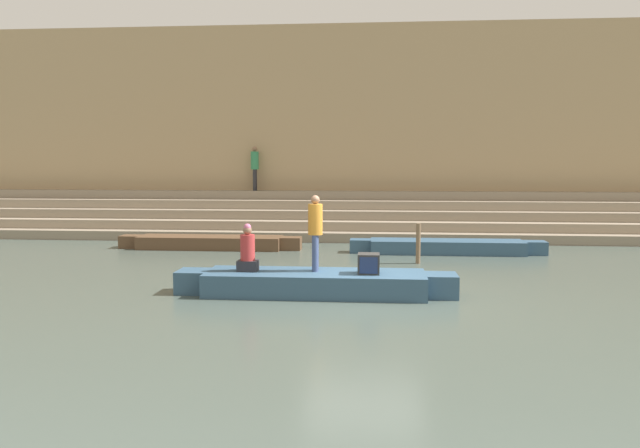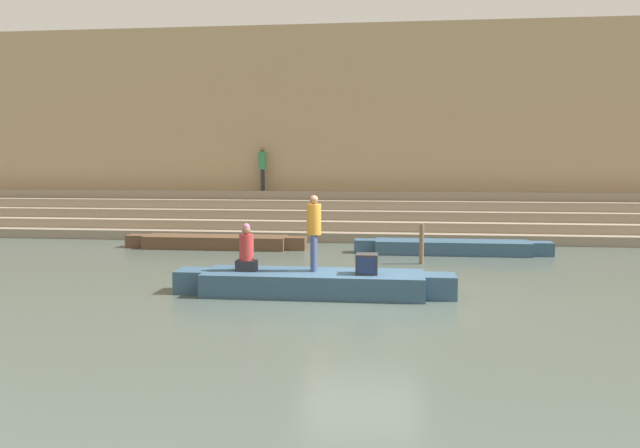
{
  "view_description": "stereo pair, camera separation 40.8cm",
  "coord_description": "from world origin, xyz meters",
  "px_view_note": "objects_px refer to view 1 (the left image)",
  "views": [
    {
      "loc": [
        0.19,
        -12.84,
        2.84
      ],
      "look_at": [
        -1.04,
        1.31,
        1.38
      ],
      "focal_mm": 35.0,
      "sensor_mm": 36.0,
      "label": 1
    },
    {
      "loc": [
        0.6,
        -12.79,
        2.84
      ],
      "look_at": [
        -1.04,
        1.31,
        1.38
      ],
      "focal_mm": 35.0,
      "sensor_mm": 36.0,
      "label": 2
    }
  ],
  "objects_px": {
    "moored_boat_shore": "(447,246)",
    "person_standing": "(315,227)",
    "rowboat_main": "(315,283)",
    "moored_boat_distant": "(210,242)",
    "person_rowing": "(248,252)",
    "tv_set": "(369,264)",
    "person_on_steps": "(255,165)",
    "mooring_post": "(418,244)"
  },
  "relations": [
    {
      "from": "moored_boat_shore",
      "to": "mooring_post",
      "type": "height_order",
      "value": "mooring_post"
    },
    {
      "from": "rowboat_main",
      "to": "moored_boat_shore",
      "type": "height_order",
      "value": "rowboat_main"
    },
    {
      "from": "rowboat_main",
      "to": "person_rowing",
      "type": "bearing_deg",
      "value": -177.6
    },
    {
      "from": "moored_boat_distant",
      "to": "mooring_post",
      "type": "bearing_deg",
      "value": -20.41
    },
    {
      "from": "rowboat_main",
      "to": "moored_boat_distant",
      "type": "bearing_deg",
      "value": 124.49
    },
    {
      "from": "person_rowing",
      "to": "moored_boat_shore",
      "type": "bearing_deg",
      "value": 58.9
    },
    {
      "from": "rowboat_main",
      "to": "person_standing",
      "type": "distance_m",
      "value": 1.17
    },
    {
      "from": "rowboat_main",
      "to": "person_standing",
      "type": "bearing_deg",
      "value": 95.79
    },
    {
      "from": "moored_boat_distant",
      "to": "mooring_post",
      "type": "height_order",
      "value": "mooring_post"
    },
    {
      "from": "moored_boat_shore",
      "to": "mooring_post",
      "type": "bearing_deg",
      "value": -111.51
    },
    {
      "from": "rowboat_main",
      "to": "moored_boat_distant",
      "type": "distance_m",
      "value": 7.68
    },
    {
      "from": "tv_set",
      "to": "person_on_steps",
      "type": "distance_m",
      "value": 12.17
    },
    {
      "from": "person_rowing",
      "to": "moored_boat_distant",
      "type": "bearing_deg",
      "value": 118.86
    },
    {
      "from": "moored_boat_distant",
      "to": "person_on_steps",
      "type": "height_order",
      "value": "person_on_steps"
    },
    {
      "from": "moored_boat_shore",
      "to": "person_on_steps",
      "type": "bearing_deg",
      "value": 150.26
    },
    {
      "from": "person_rowing",
      "to": "tv_set",
      "type": "relative_size",
      "value": 2.24
    },
    {
      "from": "moored_boat_shore",
      "to": "person_on_steps",
      "type": "height_order",
      "value": "person_on_steps"
    },
    {
      "from": "moored_boat_distant",
      "to": "person_standing",
      "type": "bearing_deg",
      "value": -58.58
    },
    {
      "from": "moored_boat_shore",
      "to": "person_standing",
      "type": "bearing_deg",
      "value": -114.28
    },
    {
      "from": "rowboat_main",
      "to": "tv_set",
      "type": "xyz_separation_m",
      "value": [
        1.13,
        -0.08,
        0.44
      ]
    },
    {
      "from": "rowboat_main",
      "to": "mooring_post",
      "type": "relative_size",
      "value": 5.37
    },
    {
      "from": "moored_boat_shore",
      "to": "person_rowing",
      "type": "bearing_deg",
      "value": -122.93
    },
    {
      "from": "person_standing",
      "to": "tv_set",
      "type": "xyz_separation_m",
      "value": [
        1.14,
        -0.22,
        -0.73
      ]
    },
    {
      "from": "moored_boat_shore",
      "to": "moored_boat_distant",
      "type": "relative_size",
      "value": 1.0
    },
    {
      "from": "person_rowing",
      "to": "mooring_post",
      "type": "distance_m",
      "value": 5.74
    },
    {
      "from": "person_on_steps",
      "to": "tv_set",
      "type": "bearing_deg",
      "value": -135.26
    },
    {
      "from": "person_rowing",
      "to": "moored_boat_distant",
      "type": "xyz_separation_m",
      "value": [
        -2.57,
        6.53,
        -0.68
      ]
    },
    {
      "from": "rowboat_main",
      "to": "moored_boat_distant",
      "type": "height_order",
      "value": "rowboat_main"
    },
    {
      "from": "moored_boat_shore",
      "to": "person_on_steps",
      "type": "xyz_separation_m",
      "value": [
        -6.86,
        4.85,
        2.43
      ]
    },
    {
      "from": "person_standing",
      "to": "tv_set",
      "type": "height_order",
      "value": "person_standing"
    },
    {
      "from": "moored_boat_shore",
      "to": "tv_set",
      "type": "bearing_deg",
      "value": -104.84
    },
    {
      "from": "tv_set",
      "to": "mooring_post",
      "type": "xyz_separation_m",
      "value": [
        1.32,
        4.3,
        -0.14
      ]
    },
    {
      "from": "rowboat_main",
      "to": "tv_set",
      "type": "bearing_deg",
      "value": -1.14
    },
    {
      "from": "moored_boat_shore",
      "to": "mooring_post",
      "type": "xyz_separation_m",
      "value": [
        -1.0,
        -1.97,
        0.34
      ]
    },
    {
      "from": "person_standing",
      "to": "tv_set",
      "type": "bearing_deg",
      "value": -15.03
    },
    {
      "from": "tv_set",
      "to": "person_rowing",
      "type": "bearing_deg",
      "value": -176.68
    },
    {
      "from": "rowboat_main",
      "to": "person_rowing",
      "type": "xyz_separation_m",
      "value": [
        -1.45,
        0.01,
        0.64
      ]
    },
    {
      "from": "mooring_post",
      "to": "moored_boat_shore",
      "type": "bearing_deg",
      "value": 62.94
    },
    {
      "from": "rowboat_main",
      "to": "person_standing",
      "type": "relative_size",
      "value": 3.67
    },
    {
      "from": "person_standing",
      "to": "mooring_post",
      "type": "distance_m",
      "value": 4.84
    },
    {
      "from": "tv_set",
      "to": "moored_boat_shore",
      "type": "height_order",
      "value": "tv_set"
    },
    {
      "from": "person_standing",
      "to": "moored_boat_distant",
      "type": "bearing_deg",
      "value": 117.99
    }
  ]
}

